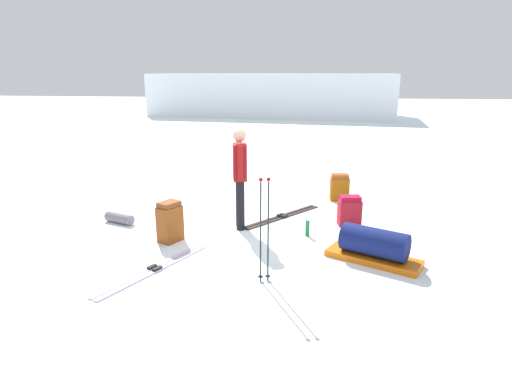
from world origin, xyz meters
name	(u,v)px	position (x,y,z in m)	size (l,w,h in m)	color
ground_plane	(256,232)	(0.00, 0.00, 0.00)	(80.00, 80.00, 0.00)	white
distant_snow_ridge	(272,95)	(-1.66, 20.52, 1.26)	(14.57, 5.00, 2.51)	white
skier_standing	(240,173)	(-0.30, 0.20, 0.95)	(0.29, 0.56, 1.70)	black
ski_pair_near	(282,216)	(0.38, 0.85, 0.01)	(1.32, 1.57, 0.05)	black
ski_pair_far	(155,269)	(-1.17, -1.59, 0.01)	(1.02, 1.85, 0.05)	silver
backpack_large_dark	(350,211)	(1.56, 0.56, 0.26)	(0.41, 0.30, 0.53)	maroon
backpack_bright	(170,222)	(-1.29, -0.55, 0.32)	(0.40, 0.43, 0.65)	brown
backpack_small_spare	(340,187)	(1.48, 2.11, 0.27)	(0.39, 0.28, 0.56)	#944C0B
ski_poles_planted_near	(264,225)	(0.33, -1.71, 0.75)	(0.16, 0.10, 1.36)	black
gear_sled	(374,246)	(1.79, -0.92, 0.22)	(1.37, 0.99, 0.49)	#D9610D
sleeping_mat_rolled	(119,218)	(-2.46, 0.15, 0.09)	(0.18, 0.18, 0.55)	slate
thermos_bottle	(307,228)	(0.85, -0.05, 0.13)	(0.07, 0.07, 0.26)	#146933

